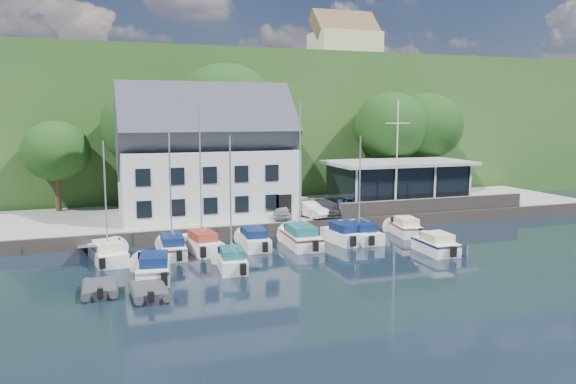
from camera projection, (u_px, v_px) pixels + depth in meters
name	position (u px, v px, depth m)	size (l,w,h in m)	color
ground	(372.00, 269.00, 34.51)	(180.00, 180.00, 0.00)	black
quay	(282.00, 214.00, 50.81)	(60.00, 13.00, 1.00)	#9A9A94
quay_face	(308.00, 227.00, 44.73)	(60.00, 0.30, 1.00)	#5A4F48
hillside	(195.00, 123.00, 91.40)	(160.00, 75.00, 16.00)	#274F1D
field_patch	(231.00, 76.00, 100.37)	(50.00, 30.00, 0.30)	#5F6C36
farmhouse	(345.00, 45.00, 87.55)	(10.40, 7.00, 8.20)	beige
harbor_building	(206.00, 163.00, 46.93)	(14.40, 8.20, 8.70)	silver
club_pavilion	(398.00, 183.00, 52.64)	(13.20, 7.20, 4.10)	black
seawall	(434.00, 205.00, 48.86)	(18.00, 0.50, 1.20)	#5A4F48
gangway	(89.00, 256.00, 37.56)	(1.20, 6.00, 1.40)	silver
car_silver	(281.00, 211.00, 45.77)	(1.39, 3.45, 1.18)	#BBBAC0
car_white	(309.00, 209.00, 46.42)	(1.35, 3.88, 1.28)	silver
car_dgrey	(324.00, 207.00, 47.24)	(1.80, 4.43, 1.29)	#313136
car_blue	(352.00, 205.00, 48.54)	(1.55, 3.94, 1.35)	#2F498F
flagpole	(397.00, 157.00, 47.81)	(2.30, 0.20, 9.60)	silver
tree_0	(57.00, 166.00, 48.77)	(5.77, 5.77, 7.88)	#10340F
tree_1	(147.00, 148.00, 49.96)	(8.01, 8.01, 10.95)	#10340F
tree_2	(227.00, 134.00, 52.92)	(9.65, 9.65, 13.19)	#10340F
tree_4	(391.00, 144.00, 58.31)	(7.82, 7.82, 10.69)	#10340F
tree_5	(425.00, 144.00, 59.59)	(7.81, 7.81, 10.67)	#10340F
boat_r1_0	(105.00, 198.00, 35.63)	(2.00, 6.15, 8.32)	white
boat_r1_1	(170.00, 192.00, 37.25)	(1.77, 6.29, 8.68)	white
boat_r1_2	(201.00, 187.00, 38.26)	(1.83, 6.39, 9.02)	white
boat_r1_3	(253.00, 237.00, 40.04)	(1.86, 6.25, 1.43)	white
boat_r1_4	(300.00, 181.00, 39.94)	(2.15, 7.15, 9.49)	white
boat_r1_5	(344.00, 232.00, 41.51)	(2.13, 5.48, 1.51)	white
boat_r1_6	(360.00, 184.00, 41.60)	(1.97, 6.37, 8.67)	white
boat_r1_7	(405.00, 226.00, 44.19)	(1.78, 5.20, 1.41)	white
boat_r2_0	(154.00, 266.00, 32.41)	(1.98, 5.92, 1.49)	white
boat_r2_1	(231.00, 202.00, 33.83)	(1.70, 5.26, 8.39)	white
boat_r2_4	(436.00, 243.00, 38.36)	(2.00, 5.05, 1.44)	white
dinghy_0	(100.00, 287.00, 29.69)	(1.89, 3.16, 0.74)	#333337
dinghy_1	(149.00, 290.00, 29.15)	(1.92, 3.19, 0.74)	#333337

